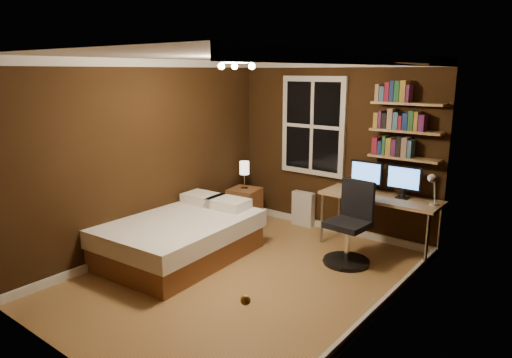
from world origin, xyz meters
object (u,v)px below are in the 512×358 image
Objects in this scene: bed at (181,237)px; radiator at (303,209)px; desk_lamp at (433,189)px; office_chair at (350,232)px; bedside_lamp at (244,175)px; desk at (380,201)px; monitor_right at (404,182)px; monitor_left at (366,177)px; nightstand at (245,206)px.

bed is 2.12m from radiator.
desk_lamp is (2.00, -0.29, 0.70)m from radiator.
office_chair reaches higher than radiator.
bed is at bearing -141.63° from office_chair.
desk is at bearing 6.67° from bedside_lamp.
desk_lamp is at bearing 39.93° from office_chair.
office_chair reaches higher than bedside_lamp.
bedside_lamp is 2.42m from monitor_right.
bedside_lamp is 2.09m from office_chair.
desk_lamp reaches higher than desk.
monitor_left is (1.87, 0.33, 0.19)m from bedside_lamp.
radiator is at bearing 149.35° from office_chair.
nightstand is 1.27× the size of bedside_lamp.
radiator is 1.21× the size of desk_lamp.
radiator is at bearing 171.83° from desk_lamp.
office_chair is (0.15, -0.72, -0.56)m from monitor_left.
nightstand is 1.22× the size of monitor_right.
bed is 3.66× the size of nightstand.
bedside_lamp reaches higher than desk.
nightstand is at bearing -173.33° from desk.
monitor_right reaches higher than nightstand.
nightstand is 2.17m from desk.
desk_lamp reaches higher than bed.
desk is (1.32, -0.21, 0.41)m from radiator.
office_chair is at bearing -78.54° from monitor_left.
bed is 2.14m from office_chair.
monitor_left is (1.07, -0.13, 0.69)m from radiator.
nightstand is 0.93m from radiator.
bedside_lamp is at bearing -176.51° from desk_lamp.
office_chair is (-0.79, -0.56, -0.56)m from desk_lamp.
office_chair reaches higher than desk.
monitor_left reaches higher than radiator.
nightstand is 2.89m from desk_lamp.
office_chair reaches higher than nightstand.
monitor_right is 0.44m from desk_lamp.
monitor_left is (1.63, 1.91, 0.68)m from bed.
monitor_left is at bearing -0.03° from nightstand.
bed is 1.60m from nightstand.
bedside_lamp is at bearing -172.23° from monitor_right.
bedside_lamp is 1.91m from monitor_left.
bed is at bearing -138.29° from monitor_right.
desk_lamp is at bearing 30.82° from bed.
bedside_lamp is at bearing -173.33° from desk.
monitor_left is 1.00× the size of monitor_right.
bed is 2.95m from monitor_right.
desk_lamp is 0.42× the size of office_chair.
bed is 3.18m from desk_lamp.
radiator is (0.80, 0.46, -0.01)m from nightstand.
bedside_lamp reaches higher than nightstand.
bedside_lamp is at bearing 95.17° from bed.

